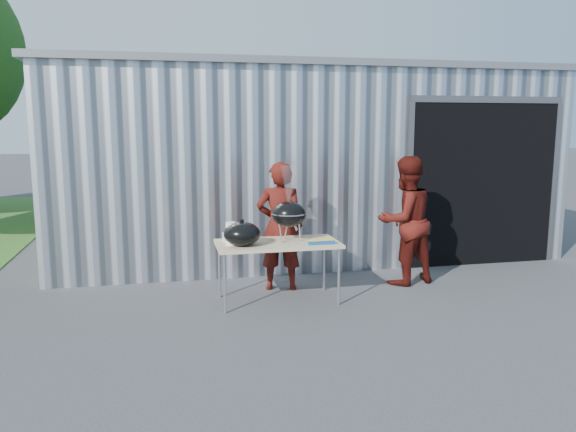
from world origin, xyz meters
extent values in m
plane|color=#38383A|center=(0.00, 0.00, 0.00)|extent=(80.00, 80.00, 0.00)
cube|color=silver|center=(0.80, 4.70, 1.50)|extent=(8.00, 6.00, 3.00)
cube|color=slate|center=(0.80, 4.70, 3.05)|extent=(8.20, 6.20, 0.10)
cube|color=black|center=(3.30, 2.27, 1.25)|extent=(2.40, 1.20, 2.50)
cube|color=#4C4C51|center=(3.30, 1.70, 2.55)|extent=(2.52, 0.08, 0.10)
cube|color=tan|center=(-0.19, 0.52, 0.73)|extent=(1.50, 0.75, 0.04)
cylinder|color=silver|center=(-0.88, 0.20, 0.35)|extent=(0.03, 0.03, 0.71)
cylinder|color=silver|center=(0.50, 0.20, 0.35)|extent=(0.03, 0.03, 0.71)
cylinder|color=silver|center=(-0.88, 0.83, 0.35)|extent=(0.03, 0.03, 0.71)
cylinder|color=silver|center=(0.50, 0.83, 0.35)|extent=(0.03, 0.03, 0.71)
ellipsoid|color=black|center=(-0.04, 0.57, 1.08)|extent=(0.42, 0.42, 0.32)
cylinder|color=silver|center=(-0.04, 0.57, 1.10)|extent=(0.43, 0.43, 0.02)
cylinder|color=silver|center=(-0.04, 0.57, 1.11)|extent=(0.40, 0.40, 0.01)
cylinder|color=silver|center=(-0.04, 0.71, 0.87)|extent=(0.02, 0.02, 0.24)
cylinder|color=silver|center=(-0.16, 0.50, 0.87)|extent=(0.02, 0.02, 0.24)
cylinder|color=silver|center=(0.08, 0.50, 0.87)|extent=(0.02, 0.02, 0.24)
cylinder|color=#C86D48|center=(-0.17, 0.57, 1.12)|extent=(0.02, 0.14, 0.02)
cylinder|color=#C86D48|center=(-0.12, 0.57, 1.12)|extent=(0.02, 0.14, 0.02)
cylinder|color=#C86D48|center=(-0.07, 0.57, 1.12)|extent=(0.02, 0.14, 0.02)
cylinder|color=#C86D48|center=(-0.02, 0.57, 1.12)|extent=(0.02, 0.14, 0.02)
cylinder|color=#C86D48|center=(0.03, 0.57, 1.12)|extent=(0.02, 0.14, 0.02)
cylinder|color=#C86D48|center=(0.08, 0.57, 1.12)|extent=(0.02, 0.14, 0.02)
cone|color=silver|center=(-0.04, 0.57, 1.41)|extent=(0.20, 0.20, 0.55)
ellipsoid|color=black|center=(-0.65, 0.42, 0.89)|extent=(0.44, 0.44, 0.29)
cylinder|color=black|center=(-0.65, 0.42, 1.05)|extent=(0.05, 0.05, 0.03)
cylinder|color=white|center=(-0.77, 0.47, 0.89)|extent=(0.12, 0.12, 0.28)
cube|color=white|center=(-0.74, 0.71, 0.80)|extent=(0.20, 0.15, 0.10)
cube|color=navy|center=(0.29, 0.27, 0.78)|extent=(0.32, 0.06, 0.05)
cube|color=yellow|center=(0.29, 0.27, 0.81)|extent=(0.32, 0.06, 0.01)
imported|color=#45100B|center=(-0.06, 1.04, 0.85)|extent=(0.70, 0.54, 1.71)
imported|color=#45100B|center=(1.67, 0.94, 0.88)|extent=(1.00, 0.86, 1.76)
camera|label=1|loc=(-1.54, -6.08, 2.17)|focal=35.00mm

